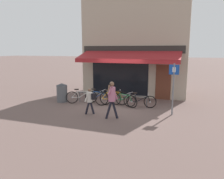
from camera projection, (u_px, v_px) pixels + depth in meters
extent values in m
plane|color=brown|center=(113.00, 108.00, 11.32)|extent=(160.00, 160.00, 0.00)
cube|color=tan|center=(137.00, 48.00, 14.75)|extent=(6.70, 3.00, 6.20)
cube|color=black|center=(119.00, 77.00, 13.92)|extent=(3.68, 0.04, 2.20)
cube|color=#5B2D1E|center=(163.00, 82.00, 13.05)|extent=(0.90, 0.04, 2.10)
cube|color=#282623|center=(131.00, 49.00, 13.36)|extent=(6.36, 0.06, 0.44)
cube|color=maroon|center=(128.00, 55.00, 12.69)|extent=(6.03, 1.62, 0.50)
cube|color=maroon|center=(124.00, 61.00, 12.00)|extent=(6.03, 0.03, 0.20)
cylinder|color=#47494F|center=(111.00, 95.00, 11.91)|extent=(3.99, 0.04, 0.04)
cylinder|color=#47494F|center=(80.00, 97.00, 12.59)|extent=(0.04, 0.04, 0.55)
cylinder|color=#47494F|center=(147.00, 102.00, 11.32)|extent=(0.04, 0.04, 0.55)
torus|color=black|center=(91.00, 97.00, 12.29)|extent=(0.63, 0.35, 0.68)
cylinder|color=#9E9EA3|center=(91.00, 97.00, 12.29)|extent=(0.09, 0.09, 0.07)
torus|color=black|center=(72.00, 97.00, 12.15)|extent=(0.63, 0.35, 0.68)
cylinder|color=#9E9EA3|center=(72.00, 97.00, 12.15)|extent=(0.09, 0.09, 0.07)
cylinder|color=#BCB7B2|center=(84.00, 95.00, 12.21)|extent=(0.55, 0.29, 0.37)
cylinder|color=#BCB7B2|center=(83.00, 91.00, 12.17)|extent=(0.60, 0.33, 0.05)
cylinder|color=#BCB7B2|center=(78.00, 95.00, 12.17)|extent=(0.12, 0.09, 0.36)
cylinder|color=#BCB7B2|center=(75.00, 98.00, 12.18)|extent=(0.35, 0.20, 0.05)
cylinder|color=#BCB7B2|center=(75.00, 94.00, 12.14)|extent=(0.30, 0.17, 0.36)
cylinder|color=#BCB7B2|center=(90.00, 94.00, 12.25)|extent=(0.15, 0.10, 0.33)
cylinder|color=#9E9EA3|center=(77.00, 91.00, 12.12)|extent=(0.06, 0.05, 0.11)
cube|color=black|center=(77.00, 89.00, 12.10)|extent=(0.26, 0.20, 0.05)
cylinder|color=#9E9EA3|center=(89.00, 90.00, 12.20)|extent=(0.04, 0.04, 0.14)
cylinder|color=#9E9EA3|center=(89.00, 89.00, 12.18)|extent=(0.25, 0.48, 0.03)
torus|color=black|center=(105.00, 99.00, 11.83)|extent=(0.69, 0.25, 0.69)
cylinder|color=#9E9EA3|center=(105.00, 99.00, 11.83)|extent=(0.08, 0.08, 0.07)
torus|color=black|center=(90.00, 97.00, 12.38)|extent=(0.69, 0.25, 0.69)
cylinder|color=#9E9EA3|center=(90.00, 97.00, 12.38)|extent=(0.08, 0.08, 0.07)
cylinder|color=#1E4793|center=(99.00, 95.00, 12.00)|extent=(0.56, 0.19, 0.37)
cylinder|color=#1E4793|center=(98.00, 92.00, 11.98)|extent=(0.62, 0.18, 0.05)
cylinder|color=#1E4793|center=(95.00, 94.00, 12.17)|extent=(0.12, 0.04, 0.36)
cylinder|color=#1E4793|center=(93.00, 97.00, 12.29)|extent=(0.36, 0.12, 0.05)
cylinder|color=#1E4793|center=(92.00, 94.00, 12.26)|extent=(0.30, 0.13, 0.36)
cylinder|color=#1E4793|center=(104.00, 96.00, 11.82)|extent=(0.15, 0.04, 0.33)
cylinder|color=#9E9EA3|center=(94.00, 90.00, 12.14)|extent=(0.05, 0.02, 0.11)
cube|color=black|center=(93.00, 89.00, 12.14)|extent=(0.26, 0.16, 0.06)
cylinder|color=#9E9EA3|center=(103.00, 92.00, 11.80)|extent=(0.03, 0.04, 0.14)
cylinder|color=#9E9EA3|center=(103.00, 90.00, 11.78)|extent=(0.15, 0.51, 0.06)
torus|color=black|center=(122.00, 98.00, 11.80)|extent=(0.71, 0.39, 0.73)
cylinder|color=#9E9EA3|center=(122.00, 98.00, 11.80)|extent=(0.09, 0.09, 0.07)
torus|color=black|center=(102.00, 99.00, 11.72)|extent=(0.71, 0.39, 0.73)
cylinder|color=#9E9EA3|center=(102.00, 99.00, 11.72)|extent=(0.09, 0.09, 0.07)
cylinder|color=orange|center=(115.00, 96.00, 11.76)|extent=(0.57, 0.31, 0.39)
cylinder|color=orange|center=(114.00, 92.00, 11.73)|extent=(0.64, 0.31, 0.05)
cylinder|color=orange|center=(108.00, 96.00, 11.73)|extent=(0.12, 0.04, 0.39)
cylinder|color=orange|center=(105.00, 99.00, 11.74)|extent=(0.37, 0.19, 0.05)
cylinder|color=orange|center=(105.00, 95.00, 11.71)|extent=(0.31, 0.19, 0.38)
cylinder|color=orange|center=(121.00, 95.00, 11.78)|extent=(0.16, 0.06, 0.35)
cylinder|color=#9E9EA3|center=(107.00, 91.00, 11.70)|extent=(0.06, 0.03, 0.11)
cube|color=black|center=(107.00, 90.00, 11.69)|extent=(0.26, 0.19, 0.06)
cylinder|color=#9E9EA3|center=(120.00, 91.00, 11.75)|extent=(0.04, 0.04, 0.14)
cylinder|color=#9E9EA3|center=(120.00, 90.00, 11.75)|extent=(0.23, 0.49, 0.07)
torus|color=black|center=(132.00, 102.00, 11.19)|extent=(0.65, 0.29, 0.67)
cylinder|color=#9E9EA3|center=(132.00, 102.00, 11.19)|extent=(0.09, 0.08, 0.07)
torus|color=black|center=(116.00, 99.00, 11.85)|extent=(0.65, 0.29, 0.67)
cylinder|color=#9E9EA3|center=(116.00, 99.00, 11.85)|extent=(0.09, 0.08, 0.07)
cylinder|color=#23703D|center=(125.00, 98.00, 11.41)|extent=(0.56, 0.24, 0.36)
cylinder|color=#23703D|center=(125.00, 95.00, 11.40)|extent=(0.62, 0.26, 0.05)
cylinder|color=#23703D|center=(121.00, 97.00, 11.62)|extent=(0.12, 0.06, 0.35)
cylinder|color=#23703D|center=(118.00, 99.00, 11.74)|extent=(0.36, 0.16, 0.05)
cylinder|color=#23703D|center=(118.00, 96.00, 11.73)|extent=(0.31, 0.15, 0.35)
cylinder|color=#23703D|center=(131.00, 99.00, 11.20)|extent=(0.15, 0.08, 0.32)
cylinder|color=#9E9EA3|center=(120.00, 93.00, 11.61)|extent=(0.06, 0.04, 0.11)
cube|color=black|center=(119.00, 91.00, 11.60)|extent=(0.26, 0.18, 0.05)
cylinder|color=#9E9EA3|center=(130.00, 94.00, 11.19)|extent=(0.03, 0.04, 0.14)
cylinder|color=#9E9EA3|center=(130.00, 93.00, 11.17)|extent=(0.20, 0.50, 0.04)
torus|color=black|center=(150.00, 102.00, 11.20)|extent=(0.65, 0.15, 0.65)
cylinder|color=#9E9EA3|center=(150.00, 102.00, 11.20)|extent=(0.08, 0.07, 0.07)
torus|color=black|center=(130.00, 101.00, 11.42)|extent=(0.65, 0.15, 0.65)
cylinder|color=#9E9EA3|center=(130.00, 101.00, 11.42)|extent=(0.08, 0.07, 0.07)
cylinder|color=black|center=(142.00, 99.00, 11.25)|extent=(0.59, 0.10, 0.35)
cylinder|color=black|center=(142.00, 96.00, 11.22)|extent=(0.65, 0.12, 0.05)
cylinder|color=black|center=(136.00, 98.00, 11.32)|extent=(0.12, 0.06, 0.34)
cylinder|color=black|center=(133.00, 101.00, 11.38)|extent=(0.37, 0.08, 0.05)
cylinder|color=black|center=(132.00, 98.00, 11.35)|extent=(0.32, 0.06, 0.34)
cylinder|color=black|center=(149.00, 99.00, 11.18)|extent=(0.15, 0.07, 0.31)
cylinder|color=#9E9EA3|center=(135.00, 94.00, 11.28)|extent=(0.06, 0.04, 0.11)
cube|color=black|center=(135.00, 93.00, 11.27)|extent=(0.25, 0.13, 0.05)
cylinder|color=#9E9EA3|center=(148.00, 95.00, 11.14)|extent=(0.03, 0.03, 0.14)
cylinder|color=#9E9EA3|center=(148.00, 93.00, 11.13)|extent=(0.09, 0.52, 0.04)
cylinder|color=black|center=(109.00, 110.00, 9.44)|extent=(0.32, 0.11, 0.80)
cylinder|color=black|center=(115.00, 110.00, 9.53)|extent=(0.32, 0.11, 0.80)
cylinder|color=#B26684|center=(112.00, 94.00, 9.36)|extent=(0.32, 0.32, 0.61)
sphere|color=brown|center=(112.00, 84.00, 9.28)|extent=(0.20, 0.20, 0.20)
cylinder|color=#B26684|center=(115.00, 94.00, 9.50)|extent=(0.27, 0.15, 0.54)
cylinder|color=#B26684|center=(109.00, 92.00, 9.18)|extent=(0.20, 0.17, 0.27)
cylinder|color=brown|center=(109.00, 90.00, 9.18)|extent=(0.12, 0.17, 0.41)
cube|color=black|center=(109.00, 85.00, 9.17)|extent=(0.02, 0.07, 0.14)
cylinder|color=black|center=(87.00, 108.00, 10.11)|extent=(0.26, 0.09, 0.61)
cylinder|color=black|center=(92.00, 108.00, 10.20)|extent=(0.26, 0.09, 0.61)
cylinder|color=beige|center=(90.00, 97.00, 10.06)|extent=(0.29, 0.29, 0.46)
sphere|color=brown|center=(89.00, 90.00, 10.00)|extent=(0.15, 0.15, 0.15)
cylinder|color=beige|center=(92.00, 97.00, 10.19)|extent=(0.23, 0.14, 0.41)
cylinder|color=beige|center=(87.00, 98.00, 9.93)|extent=(0.23, 0.14, 0.41)
cube|color=black|center=(94.00, 96.00, 9.98)|extent=(0.14, 0.25, 0.28)
cylinder|color=#515459|center=(62.00, 94.00, 12.53)|extent=(0.60, 0.60, 0.96)
cone|color=#33353A|center=(62.00, 84.00, 12.43)|extent=(0.61, 0.61, 0.12)
cylinder|color=slate|center=(173.00, 90.00, 9.89)|extent=(0.07, 0.07, 2.37)
cube|color=#14429E|center=(174.00, 70.00, 9.72)|extent=(0.44, 0.02, 0.44)
cube|color=white|center=(174.00, 70.00, 9.71)|extent=(0.14, 0.01, 0.22)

